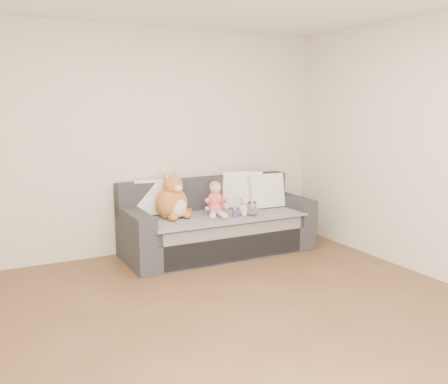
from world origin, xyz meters
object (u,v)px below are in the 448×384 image
toddler (216,201)px  teddy_bear (245,207)px  sofa (217,226)px  plush_cat (173,200)px  sippy_cup (235,211)px

toddler → teddy_bear: (0.29, -0.19, -0.07)m
sofa → teddy_bear: size_ratio=9.28×
teddy_bear → toddler: bearing=140.7°
toddler → teddy_bear: 0.35m
toddler → teddy_bear: size_ratio=1.69×
toddler → sofa: bearing=76.4°
sofa → plush_cat: (-0.55, -0.02, 0.36)m
plush_cat → teddy_bear: (0.78, -0.26, -0.11)m
sofa → toddler: size_ratio=5.50×
sofa → teddy_bear: bearing=-50.9°
teddy_bear → sippy_cup: teddy_bear is taller
sofa → plush_cat: 0.66m
toddler → plush_cat: plush_cat is taller
plush_cat → teddy_bear: plush_cat is taller
teddy_bear → sofa: bearing=122.7°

